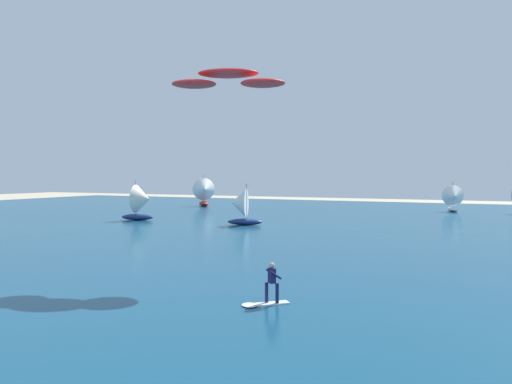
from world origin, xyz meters
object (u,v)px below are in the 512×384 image
sailboat_center_horizon (204,192)px  kitesurfer (267,289)px  sailboat_mid_left (142,202)px  sailboat_outermost (454,198)px  sailboat_mid_right (240,206)px  kite (228,79)px

sailboat_center_horizon → kitesurfer: bearing=-56.7°
kitesurfer → sailboat_center_horizon: sailboat_center_horizon is taller
kitesurfer → sailboat_mid_left: sailboat_mid_left is taller
sailboat_outermost → sailboat_mid_right: bearing=-124.0°
sailboat_outermost → sailboat_center_horizon: bearing=-173.8°
kite → sailboat_outermost: bearing=79.2°
kite → sailboat_outermost: 51.12m
sailboat_mid_right → sailboat_mid_left: (-12.55, -0.04, 0.13)m
sailboat_center_horizon → sailboat_mid_left: bearing=-75.4°
sailboat_mid_right → sailboat_center_horizon: bearing=127.8°
sailboat_mid_right → sailboat_mid_left: bearing=-179.8°
sailboat_center_horizon → sailboat_outermost: sailboat_center_horizon is taller
kitesurfer → sailboat_outermost: bearing=85.3°
sailboat_center_horizon → sailboat_outermost: bearing=6.2°
kite → sailboat_center_horizon: size_ratio=1.24×
sailboat_center_horizon → sailboat_mid_left: sailboat_center_horizon is taller
kite → sailboat_mid_left: kite is taller
kitesurfer → sailboat_center_horizon: size_ratio=0.34×
kitesurfer → sailboat_mid_right: 30.54m
sailboat_center_horizon → sailboat_mid_left: 25.29m
sailboat_center_horizon → sailboat_mid_left: (6.39, -24.47, -0.32)m
kitesurfer → sailboat_mid_right: bearing=118.8°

